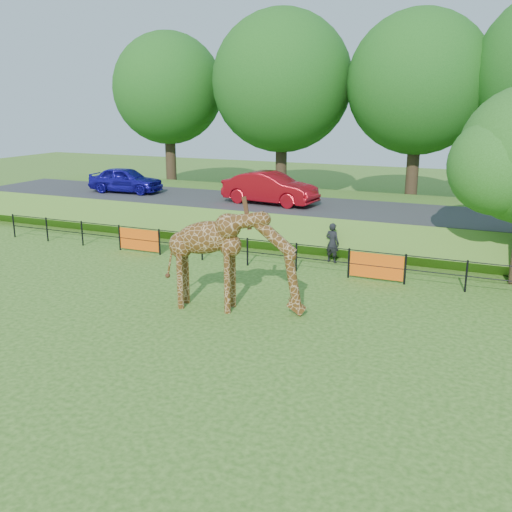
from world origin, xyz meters
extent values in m
plane|color=#2C5816|center=(0.00, 0.00, 0.00)|extent=(90.00, 90.00, 0.00)
cube|color=#2C5816|center=(0.00, 15.50, 0.65)|extent=(40.00, 9.00, 1.30)
cube|color=#2E2E30|center=(0.00, 14.00, 1.36)|extent=(40.00, 5.00, 0.12)
imported|color=#1E15AB|center=(-11.80, 13.84, 2.10)|extent=(4.09, 1.89, 1.36)
imported|color=#A90C17|center=(-3.36, 13.65, 2.18)|extent=(4.75, 2.14, 1.51)
imported|color=black|center=(0.88, 9.74, 0.80)|extent=(0.66, 0.52, 1.59)
sphere|color=#265918|center=(6.58, 8.91, 4.12)|extent=(3.22, 3.22, 3.22)
cylinder|color=#342717|center=(-14.00, 22.00, 2.50)|extent=(0.70, 0.70, 5.00)
sphere|color=#164B14|center=(-14.00, 22.00, 6.98)|extent=(7.20, 7.20, 7.20)
cylinder|color=#342717|center=(-6.00, 22.00, 2.50)|extent=(0.70, 0.70, 5.00)
sphere|color=#164B14|center=(-6.00, 22.00, 7.31)|extent=(8.40, 8.40, 8.40)
cylinder|color=#342717|center=(2.00, 22.00, 2.50)|extent=(0.70, 0.70, 5.00)
sphere|color=#164B14|center=(2.00, 22.00, 7.14)|extent=(7.80, 7.80, 7.80)
camera|label=1|loc=(6.78, -11.41, 6.19)|focal=40.00mm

